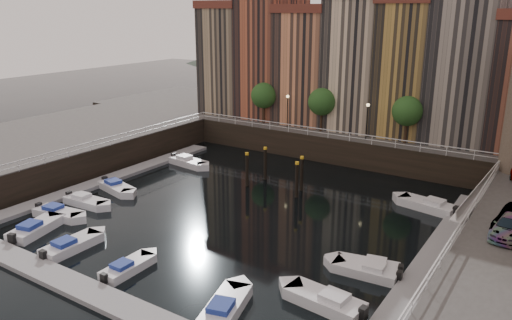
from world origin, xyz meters
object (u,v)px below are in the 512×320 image
Objects in this scene: gangway at (479,192)px; boat_left_2 at (116,187)px; boat_left_0 at (58,213)px; mooring_pilings at (277,172)px; car_c at (510,228)px; boat_left_1 at (86,201)px.

gangway is 33.21m from boat_left_2.
gangway is 36.01m from boat_left_0.
boat_left_2 is (-12.63, -9.31, -1.28)m from mooring_pilings.
car_c reaches higher than mooring_pilings.
boat_left_1 is (-0.30, 3.11, -0.01)m from boat_left_0.
mooring_pilings is 22.42m from car_c.
mooring_pilings is (-17.70, -4.13, -0.27)m from gangway.
boat_left_1 is at bearing -149.73° from gangway.
boat_left_0 is 3.12m from boat_left_1.
gangway is at bearing 37.00° from boat_left_2.
car_c is (33.91, 2.55, 3.28)m from boat_left_2.
boat_left_0 is at bearing -125.85° from mooring_pilings.
mooring_pilings is at bearing 44.30° from boat_left_1.
mooring_pilings is 20.27m from boat_left_0.
gangway reaches higher than mooring_pilings.
boat_left_1 is 34.22m from car_c.
mooring_pilings is 15.74m from boat_left_2.
mooring_pilings is 1.33× the size of car_c.
gangway is at bearing 13.14° from mooring_pilings.
boat_left_2 is (-30.33, -13.44, -1.55)m from gangway.
gangway is 1.85× the size of car_c.
boat_left_2 is at bearing 93.59° from boat_left_1.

